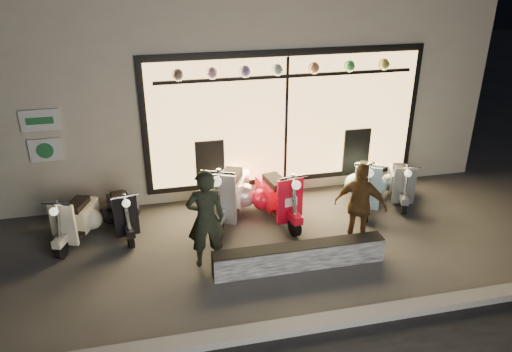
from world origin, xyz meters
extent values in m
plane|color=#383533|center=(0.00, 0.00, 0.00)|extent=(40.00, 40.00, 0.00)
cube|color=slate|center=(0.00, -2.00, 0.06)|extent=(40.00, 0.25, 0.12)
cube|color=beige|center=(0.00, 5.00, 2.00)|extent=(10.00, 6.00, 4.00)
cube|color=black|center=(0.80, 1.98, 1.55)|extent=(5.45, 0.06, 2.65)
cube|color=#FFBF6B|center=(0.80, 1.94, 1.55)|extent=(5.20, 0.04, 2.40)
cube|color=black|center=(0.80, 1.90, 2.40)|extent=(4.90, 0.06, 0.06)
cube|color=white|center=(-3.60, 1.96, 1.85)|extent=(0.65, 0.04, 0.38)
cube|color=white|center=(-3.60, 1.96, 1.30)|extent=(0.55, 0.04, 0.42)
cube|color=black|center=(0.32, -0.65, 0.20)|extent=(2.71, 0.28, 0.40)
cylinder|color=black|center=(-0.78, 0.48, 0.19)|extent=(0.26, 0.40, 0.39)
cylinder|color=black|center=(-0.32, 1.52, 0.19)|extent=(0.28, 0.41, 0.39)
cube|color=silver|center=(-0.68, 0.70, 0.64)|extent=(0.51, 0.29, 0.93)
cube|color=silver|center=(-0.36, 1.41, 0.43)|extent=(0.76, 0.92, 0.52)
cube|color=black|center=(-0.41, 1.31, 0.75)|extent=(0.55, 0.71, 0.14)
sphere|color=#FFF2CC|center=(-0.78, 0.47, 1.08)|extent=(0.22, 0.22, 0.17)
cylinder|color=black|center=(0.52, 0.27, 0.17)|extent=(0.16, 0.36, 0.35)
cylinder|color=black|center=(0.35, 1.28, 0.17)|extent=(0.18, 0.36, 0.35)
cube|color=red|center=(0.48, 0.48, 0.57)|extent=(0.48, 0.15, 0.84)
cube|color=red|center=(0.36, 1.18, 0.39)|extent=(0.54, 0.78, 0.47)
cube|color=black|center=(0.38, 1.08, 0.68)|extent=(0.38, 0.61, 0.12)
sphere|color=#FFF2CC|center=(0.52, 0.26, 0.97)|extent=(0.18, 0.18, 0.15)
cylinder|color=black|center=(-2.25, 0.52, 0.15)|extent=(0.15, 0.31, 0.30)
cylinder|color=black|center=(-2.43, 1.37, 0.15)|extent=(0.16, 0.31, 0.30)
cube|color=black|center=(-2.29, 0.69, 0.49)|extent=(0.41, 0.14, 0.71)
cube|color=black|center=(-2.41, 1.28, 0.33)|extent=(0.48, 0.67, 0.40)
cube|color=black|center=(-2.39, 1.20, 0.58)|extent=(0.34, 0.53, 0.10)
sphere|color=#FFF2CC|center=(-2.25, 0.51, 0.83)|extent=(0.15, 0.15, 0.13)
cylinder|color=black|center=(-3.33, 0.44, 0.15)|extent=(0.19, 0.32, 0.30)
cylinder|color=black|center=(-3.02, 1.28, 0.15)|extent=(0.20, 0.32, 0.30)
cube|color=beige|center=(-3.27, 0.62, 0.50)|extent=(0.41, 0.20, 0.73)
cube|color=beige|center=(-3.05, 1.20, 0.34)|extent=(0.57, 0.72, 0.41)
cube|color=black|center=(-3.08, 1.12, 0.59)|extent=(0.41, 0.56, 0.11)
sphere|color=#FFF2CC|center=(-3.33, 0.44, 0.85)|extent=(0.17, 0.17, 0.13)
cylinder|color=black|center=(1.91, 0.45, 0.17)|extent=(0.23, 0.36, 0.35)
cylinder|color=black|center=(2.32, 1.39, 0.17)|extent=(0.25, 0.37, 0.35)
cube|color=#96C6D5|center=(2.00, 0.65, 0.57)|extent=(0.46, 0.25, 0.84)
cube|color=#96C6D5|center=(2.28, 1.30, 0.39)|extent=(0.68, 0.83, 0.47)
cube|color=black|center=(2.24, 1.20, 0.68)|extent=(0.49, 0.64, 0.12)
sphere|color=#FFF2CC|center=(1.91, 0.44, 0.97)|extent=(0.20, 0.20, 0.15)
cylinder|color=black|center=(2.73, 0.57, 0.15)|extent=(0.18, 0.31, 0.30)
cylinder|color=black|center=(3.02, 1.39, 0.15)|extent=(0.20, 0.32, 0.30)
cube|color=slate|center=(2.79, 0.74, 0.49)|extent=(0.40, 0.19, 0.72)
cube|color=slate|center=(2.99, 1.31, 0.33)|extent=(0.55, 0.70, 0.40)
cube|color=black|center=(2.96, 1.23, 0.58)|extent=(0.40, 0.55, 0.11)
sphere|color=#FFF2CC|center=(2.72, 0.56, 0.83)|extent=(0.17, 0.17, 0.13)
imported|color=black|center=(-1.06, -0.23, 0.81)|extent=(0.59, 0.39, 1.62)
imported|color=brown|center=(1.48, -0.21, 0.73)|extent=(0.91, 0.77, 1.46)
camera|label=1|loc=(-1.78, -6.84, 4.58)|focal=35.00mm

